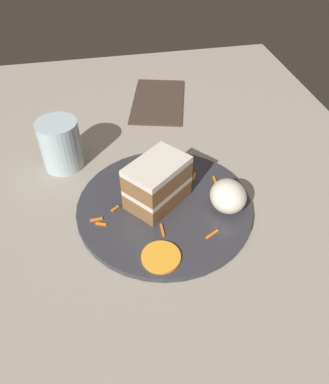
% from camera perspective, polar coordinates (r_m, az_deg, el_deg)
% --- Properties ---
extents(ground_plane, '(6.00, 6.00, 0.00)m').
position_cam_1_polar(ground_plane, '(0.74, 2.90, -0.86)').
color(ground_plane, black).
rests_on(ground_plane, ground).
extents(dining_table, '(1.19, 0.80, 0.04)m').
position_cam_1_polar(dining_table, '(0.72, 2.95, 0.26)').
color(dining_table, gray).
rests_on(dining_table, ground).
extents(plate, '(0.31, 0.31, 0.01)m').
position_cam_1_polar(plate, '(0.66, -0.00, -2.20)').
color(plate, '#333338').
rests_on(plate, dining_table).
extents(cake_slice, '(0.12, 0.12, 0.08)m').
position_cam_1_polar(cake_slice, '(0.63, -1.11, 1.38)').
color(cake_slice, brown).
rests_on(cake_slice, plate).
extents(cream_dollop, '(0.07, 0.06, 0.05)m').
position_cam_1_polar(cream_dollop, '(0.64, 9.67, -0.61)').
color(cream_dollop, silver).
rests_on(cream_dollop, plate).
extents(orange_garnish, '(0.06, 0.06, 0.00)m').
position_cam_1_polar(orange_garnish, '(0.57, -0.54, -9.86)').
color(orange_garnish, orange).
rests_on(orange_garnish, plate).
extents(carrot_shreds_scatter, '(0.19, 0.24, 0.00)m').
position_cam_1_polar(carrot_shreds_scatter, '(0.65, -0.35, -1.83)').
color(carrot_shreds_scatter, orange).
rests_on(carrot_shreds_scatter, plate).
extents(drinking_glass, '(0.08, 0.08, 0.10)m').
position_cam_1_polar(drinking_glass, '(0.75, -15.46, 6.58)').
color(drinking_glass, silver).
rests_on(drinking_glass, dining_table).
extents(menu_card, '(0.24, 0.18, 0.00)m').
position_cam_1_polar(menu_card, '(0.95, -0.97, 13.68)').
color(menu_card, '#423328').
rests_on(menu_card, dining_table).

